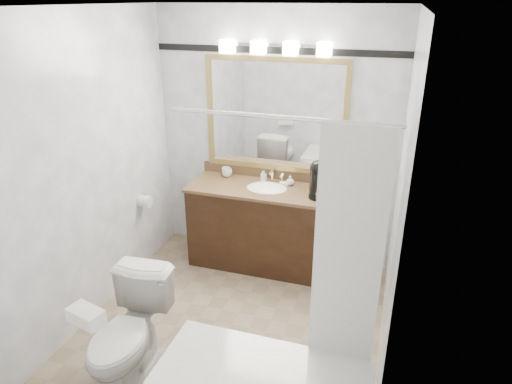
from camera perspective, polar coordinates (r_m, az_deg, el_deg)
room at (r=3.37m, az=-3.46°, el=0.45°), size 2.42×2.62×2.52m
vanity at (r=4.58m, az=1.30°, el=-4.17°), size 1.53×0.58×0.97m
mirror at (r=4.45m, az=2.41°, el=9.55°), size 1.40×0.04×1.10m
vanity_light_bar at (r=4.29m, az=2.35°, el=17.62°), size 1.02×0.14×0.12m
accent_stripe at (r=4.36m, az=2.58°, el=17.26°), size 2.40×0.01×0.06m
tp_roll at (r=4.61m, az=-13.68°, el=-1.16°), size 0.11×0.12×0.12m
toilet at (r=3.44m, az=-15.74°, el=-16.81°), size 0.49×0.79×0.78m
tissue_box at (r=2.95m, az=-20.47°, el=-14.29°), size 0.24×0.17×0.09m
coffee_maker at (r=4.21m, az=7.75°, el=1.76°), size 0.18×0.22×0.34m
cup_left at (r=4.69m, az=-3.64°, el=2.42°), size 0.12×0.12×0.08m
cup_right at (r=4.73m, az=-3.76°, el=2.61°), size 0.11×0.11×0.08m
soap_bottle_a at (r=4.56m, az=0.96°, el=2.05°), size 0.06×0.06×0.11m
soap_bottle_b at (r=4.47m, az=4.29°, el=1.43°), size 0.08×0.08×0.10m
soap_bar at (r=4.48m, az=3.52°, el=1.04°), size 0.10×0.07×0.03m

